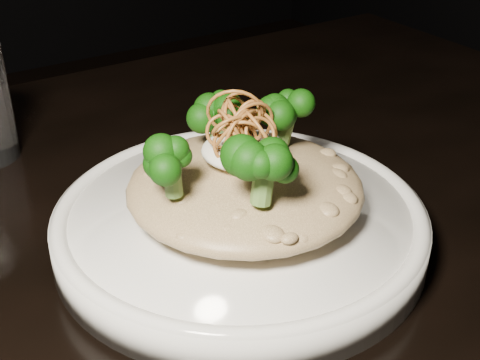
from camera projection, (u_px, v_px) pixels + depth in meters
name	position (u px, v px, depth m)	size (l,w,h in m)	color
table	(192.00, 326.00, 0.55)	(1.10, 0.80, 0.75)	black
plate	(240.00, 226.00, 0.51)	(0.28, 0.28, 0.03)	silver
risotto	(245.00, 187.00, 0.49)	(0.18, 0.18, 0.04)	brown
broccoli	(234.00, 141.00, 0.47)	(0.11, 0.11, 0.04)	black
cheese	(242.00, 150.00, 0.48)	(0.06, 0.06, 0.02)	white
shallots	(241.00, 120.00, 0.46)	(0.06, 0.06, 0.04)	brown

